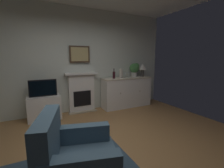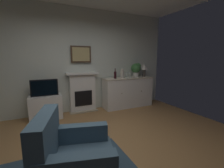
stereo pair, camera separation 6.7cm
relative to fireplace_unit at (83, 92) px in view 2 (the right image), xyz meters
The scene contains 14 objects.
ground_plane 2.21m from the fireplace_unit, 94.85° to the right, with size 5.75×4.56×0.10m, color #9E7042.
wall_rear 0.89m from the fireplace_unit, 144.64° to the left, with size 5.75×0.06×2.83m, color silver.
fireplace_unit is the anchor object (origin of this frame).
framed_picture 1.04m from the fireplace_unit, 90.00° to the left, with size 0.55×0.04×0.45m.
sideboard_cabinet 1.38m from the fireplace_unit, ahead, with size 1.57×0.49×0.91m.
table_lamp 2.06m from the fireplace_unit, ahead, with size 0.26×0.26×0.40m.
wine_bottle 1.04m from the fireplace_unit, 13.83° to the right, with size 0.08×0.08×0.29m.
wine_glass_left 1.39m from the fireplace_unit, ahead, with size 0.07×0.07×0.16m.
wine_glass_center 1.50m from the fireplace_unit, ahead, with size 0.07×0.07×0.16m.
vase_decorative 1.26m from the fireplace_unit, 11.30° to the right, with size 0.11×0.11×0.28m.
tv_cabinet 1.02m from the fireplace_unit, behind, with size 0.75×0.42×0.58m.
tv_set 1.02m from the fireplace_unit, 169.23° to the right, with size 0.62×0.07×0.40m.
potted_plant_small 1.80m from the fireplace_unit, ahead, with size 0.30×0.30×0.43m.
armchair 2.73m from the fireplace_unit, 106.77° to the right, with size 0.98×0.94×0.92m.
Camera 2 is at (-0.86, -2.04, 1.48)m, focal length 24.64 mm.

